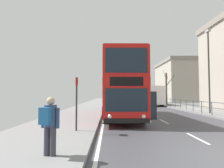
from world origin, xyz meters
TOP-DOWN VIEW (x-y plane):
  - ground at (-0.72, -0.00)m, footprint 15.80×140.00m
  - double_decker_bus_main at (-2.69, 9.67)m, footprint 3.17×10.56m
  - background_bus_far_lane at (2.92, 26.15)m, footprint 2.68×10.32m
  - pedestrian_railing_far_kerb at (4.45, 15.59)m, footprint 0.05×31.94m
  - pedestrian_companion at (-5.21, -0.04)m, footprint 0.55×0.58m
  - bus_stop_sign_near at (-5.09, 3.54)m, footprint 0.08×0.44m
  - street_lamp_far_side at (5.30, 11.63)m, footprint 0.28×0.60m
  - bare_tree_far_01 at (6.09, 27.08)m, footprint 1.47×2.29m
  - background_building_00 at (15.42, 40.91)m, footprint 13.01×14.56m

SIDE VIEW (x-z plane):
  - ground at x=-0.72m, z-range -0.06..0.14m
  - pedestrian_railing_far_kerb at x=4.45m, z-range 0.32..1.38m
  - pedestrian_companion at x=-5.21m, z-range 0.27..1.85m
  - background_bus_far_lane at x=2.92m, z-range 0.15..3.10m
  - bus_stop_sign_near at x=-5.09m, z-range 0.43..2.87m
  - double_decker_bus_main at x=-2.69m, z-range 0.10..4.57m
  - bare_tree_far_01 at x=6.09m, z-range 0.05..5.88m
  - street_lamp_far_side at x=5.30m, z-range 0.75..8.19m
  - background_building_00 at x=15.42m, z-range 0.03..9.69m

